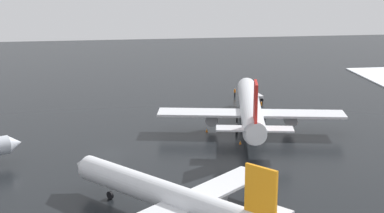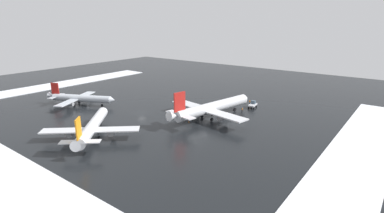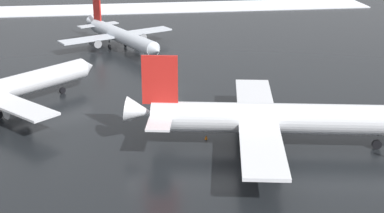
{
  "view_description": "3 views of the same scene",
  "coord_description": "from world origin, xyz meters",
  "px_view_note": "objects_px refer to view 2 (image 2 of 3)",
  "views": [
    {
      "loc": [
        0.57,
        -83.34,
        28.59
      ],
      "look_at": [
        12.89,
        5.72,
        5.23
      ],
      "focal_mm": 55.0,
      "sensor_mm": 36.0,
      "label": 1
    },
    {
      "loc": [
        74.9,
        -69.46,
        31.17
      ],
      "look_at": [
        17.51,
        6.36,
        3.71
      ],
      "focal_mm": 28.0,
      "sensor_mm": 36.0,
      "label": 2
    },
    {
      "loc": [
        85.05,
        -9.1,
        28.35
      ],
      "look_at": [
        16.82,
        0.34,
        3.21
      ],
      "focal_mm": 55.0,
      "sensor_mm": 36.0,
      "label": 3
    }
  ],
  "objects_px": {
    "pushback_tug": "(253,104)",
    "airplane_parked_portside": "(92,127)",
    "ground_crew_by_nose_gear": "(242,110)",
    "traffic_cone_near_nose": "(192,114)",
    "airplane_foreground_jet": "(80,98)",
    "ground_crew_beside_wing": "(250,102)",
    "traffic_cone_mid_line": "(189,121)",
    "airplane_parked_starboard": "(212,108)"
  },
  "relations": [
    {
      "from": "traffic_cone_near_nose",
      "to": "airplane_parked_portside",
      "type": "bearing_deg",
      "value": -105.75
    },
    {
      "from": "airplane_parked_starboard",
      "to": "traffic_cone_mid_line",
      "type": "distance_m",
      "value": 9.14
    },
    {
      "from": "airplane_foreground_jet",
      "to": "pushback_tug",
      "type": "height_order",
      "value": "airplane_foreground_jet"
    },
    {
      "from": "traffic_cone_mid_line",
      "to": "ground_crew_beside_wing",
      "type": "bearing_deg",
      "value": 79.63
    },
    {
      "from": "airplane_parked_portside",
      "to": "traffic_cone_mid_line",
      "type": "distance_m",
      "value": 29.48
    },
    {
      "from": "airplane_parked_starboard",
      "to": "airplane_parked_portside",
      "type": "distance_m",
      "value": 37.83
    },
    {
      "from": "airplane_parked_starboard",
      "to": "pushback_tug",
      "type": "distance_m",
      "value": 20.36
    },
    {
      "from": "airplane_foreground_jet",
      "to": "traffic_cone_near_nose",
      "type": "height_order",
      "value": "airplane_foreground_jet"
    },
    {
      "from": "ground_crew_beside_wing",
      "to": "traffic_cone_near_nose",
      "type": "bearing_deg",
      "value": 25.62
    },
    {
      "from": "airplane_parked_starboard",
      "to": "ground_crew_by_nose_gear",
      "type": "relative_size",
      "value": 21.55
    },
    {
      "from": "pushback_tug",
      "to": "traffic_cone_mid_line",
      "type": "xyz_separation_m",
      "value": [
        -8.77,
        -27.29,
        -1.01
      ]
    },
    {
      "from": "traffic_cone_near_nose",
      "to": "traffic_cone_mid_line",
      "type": "distance_m",
      "value": 8.25
    },
    {
      "from": "airplane_parked_portside",
      "to": "traffic_cone_near_nose",
      "type": "bearing_deg",
      "value": -57.09
    },
    {
      "from": "traffic_cone_near_nose",
      "to": "traffic_cone_mid_line",
      "type": "height_order",
      "value": "same"
    },
    {
      "from": "airplane_foreground_jet",
      "to": "ground_crew_beside_wing",
      "type": "xyz_separation_m",
      "value": [
        50.89,
        40.13,
        -1.75
      ]
    },
    {
      "from": "airplane_parked_portside",
      "to": "traffic_cone_mid_line",
      "type": "relative_size",
      "value": 46.56
    },
    {
      "from": "traffic_cone_mid_line",
      "to": "airplane_parked_portside",
      "type": "bearing_deg",
      "value": -117.31
    },
    {
      "from": "pushback_tug",
      "to": "airplane_parked_portside",
      "type": "bearing_deg",
      "value": 148.72
    },
    {
      "from": "ground_crew_by_nose_gear",
      "to": "traffic_cone_near_nose",
      "type": "xyz_separation_m",
      "value": [
        -12.45,
        -12.55,
        -0.7
      ]
    },
    {
      "from": "airplane_parked_portside",
      "to": "airplane_foreground_jet",
      "type": "relative_size",
      "value": 0.99
    },
    {
      "from": "pushback_tug",
      "to": "ground_crew_by_nose_gear",
      "type": "relative_size",
      "value": 2.85
    },
    {
      "from": "pushback_tug",
      "to": "ground_crew_beside_wing",
      "type": "relative_size",
      "value": 2.85
    },
    {
      "from": "airplane_foreground_jet",
      "to": "airplane_parked_portside",
      "type": "bearing_deg",
      "value": -53.84
    },
    {
      "from": "ground_crew_by_nose_gear",
      "to": "traffic_cone_near_nose",
      "type": "relative_size",
      "value": 3.11
    },
    {
      "from": "airplane_parked_starboard",
      "to": "pushback_tug",
      "type": "height_order",
      "value": "airplane_parked_starboard"
    },
    {
      "from": "ground_crew_by_nose_gear",
      "to": "ground_crew_beside_wing",
      "type": "distance_m",
      "value": 11.58
    },
    {
      "from": "airplane_foreground_jet",
      "to": "traffic_cone_mid_line",
      "type": "bearing_deg",
      "value": -14.35
    },
    {
      "from": "ground_crew_by_nose_gear",
      "to": "traffic_cone_mid_line",
      "type": "xyz_separation_m",
      "value": [
        -8.36,
        -19.72,
        -0.7
      ]
    },
    {
      "from": "traffic_cone_mid_line",
      "to": "airplane_foreground_jet",
      "type": "bearing_deg",
      "value": -168.56
    },
    {
      "from": "ground_crew_beside_wing",
      "to": "traffic_cone_mid_line",
      "type": "xyz_separation_m",
      "value": [
        -5.67,
        -30.99,
        -0.7
      ]
    },
    {
      "from": "ground_crew_by_nose_gear",
      "to": "ground_crew_beside_wing",
      "type": "relative_size",
      "value": 1.0
    },
    {
      "from": "traffic_cone_near_nose",
      "to": "airplane_foreground_jet",
      "type": "bearing_deg",
      "value": -158.36
    },
    {
      "from": "ground_crew_beside_wing",
      "to": "ground_crew_by_nose_gear",
      "type": "bearing_deg",
      "value": 61.33
    },
    {
      "from": "airplane_foreground_jet",
      "to": "pushback_tug",
      "type": "bearing_deg",
      "value": 8.23
    },
    {
      "from": "ground_crew_beside_wing",
      "to": "traffic_cone_near_nose",
      "type": "distance_m",
      "value": 25.75
    },
    {
      "from": "pushback_tug",
      "to": "traffic_cone_near_nose",
      "type": "xyz_separation_m",
      "value": [
        -12.85,
        -20.12,
        -1.01
      ]
    },
    {
      "from": "airplane_parked_starboard",
      "to": "airplane_parked_portside",
      "type": "relative_size",
      "value": 1.44
    },
    {
      "from": "airplane_parked_portside",
      "to": "traffic_cone_mid_line",
      "type": "bearing_deg",
      "value": -68.65
    },
    {
      "from": "ground_crew_by_nose_gear",
      "to": "traffic_cone_near_nose",
      "type": "height_order",
      "value": "ground_crew_by_nose_gear"
    },
    {
      "from": "pushback_tug",
      "to": "traffic_cone_mid_line",
      "type": "relative_size",
      "value": 8.87
    },
    {
      "from": "airplane_foreground_jet",
      "to": "ground_crew_beside_wing",
      "type": "distance_m",
      "value": 64.84
    },
    {
      "from": "airplane_parked_starboard",
      "to": "ground_crew_by_nose_gear",
      "type": "xyz_separation_m",
      "value": [
        4.97,
        11.93,
        -2.66
      ]
    }
  ]
}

